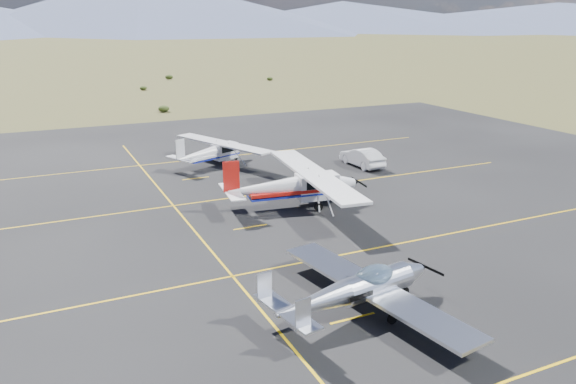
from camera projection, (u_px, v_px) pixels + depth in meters
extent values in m
plane|color=#383D1C|center=(369.00, 270.00, 26.08)|extent=(1600.00, 1600.00, 0.00)
cube|color=black|center=(302.00, 222.00, 32.14)|extent=(72.00, 72.00, 0.02)
cube|color=silver|center=(373.00, 289.00, 22.42)|extent=(3.21, 10.29, 0.14)
ellipsoid|color=#99BFD8|center=(374.00, 276.00, 22.25)|extent=(2.00, 1.34, 0.93)
cube|color=silver|center=(287.00, 311.00, 20.10)|extent=(1.31, 3.47, 0.07)
cube|color=silver|center=(303.00, 314.00, 18.87)|extent=(0.62, 0.16, 1.13)
cube|color=silver|center=(264.00, 286.00, 20.84)|extent=(0.62, 0.16, 1.13)
cylinder|color=black|center=(405.00, 292.00, 23.57)|extent=(0.40, 0.16, 0.38)
cylinder|color=black|center=(392.00, 318.00, 21.40)|extent=(0.47, 0.19, 0.45)
cylinder|color=black|center=(347.00, 291.00, 23.55)|extent=(0.47, 0.19, 0.45)
cube|color=white|center=(317.00, 186.00, 34.81)|extent=(2.66, 1.60, 1.55)
cube|color=white|center=(314.00, 174.00, 34.50)|extent=(3.21, 12.76, 0.16)
cube|color=black|center=(317.00, 181.00, 34.71)|extent=(1.98, 1.57, 0.63)
cube|color=red|center=(294.00, 190.00, 34.39)|extent=(5.86, 1.99, 0.21)
cube|color=red|center=(231.00, 177.00, 32.86)|extent=(0.98, 0.19, 1.84)
cube|color=white|center=(232.00, 191.00, 33.14)|extent=(1.28, 3.75, 0.07)
cylinder|color=black|center=(339.00, 199.00, 35.55)|extent=(0.42, 0.16, 0.41)
cylinder|color=black|center=(319.00, 207.00, 33.89)|extent=(0.52, 0.21, 0.51)
cylinder|color=black|center=(305.00, 196.00, 36.08)|extent=(0.52, 0.21, 0.51)
cube|color=silver|center=(225.00, 151.00, 45.03)|extent=(2.29, 1.76, 1.25)
cube|color=silver|center=(223.00, 143.00, 44.71)|extent=(5.23, 9.94, 0.13)
cube|color=black|center=(225.00, 148.00, 44.96)|extent=(1.79, 1.58, 0.51)
cube|color=silver|center=(213.00, 155.00, 44.21)|extent=(4.68, 2.77, 0.17)
cube|color=silver|center=(180.00, 149.00, 41.71)|extent=(0.75, 0.36, 1.48)
cube|color=silver|center=(181.00, 159.00, 41.93)|extent=(1.78, 3.00, 0.06)
cylinder|color=black|center=(236.00, 158.00, 46.12)|extent=(0.34, 0.21, 0.33)
cylinder|color=black|center=(230.00, 163.00, 44.44)|extent=(0.42, 0.27, 0.41)
cylinder|color=black|center=(215.00, 159.00, 45.69)|extent=(0.42, 0.27, 0.41)
imported|color=silver|center=(362.00, 157.00, 44.06)|extent=(1.69, 4.43, 1.44)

